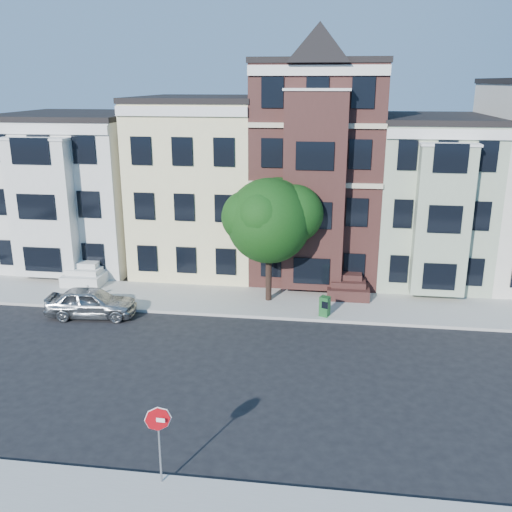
# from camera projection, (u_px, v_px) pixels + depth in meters

# --- Properties ---
(ground) EXTENTS (120.00, 120.00, 0.00)m
(ground) POSITION_uv_depth(u_px,v_px,m) (300.00, 384.00, 21.88)
(ground) COLOR black
(far_sidewalk) EXTENTS (60.00, 4.00, 0.15)m
(far_sidewalk) POSITION_uv_depth(u_px,v_px,m) (310.00, 305.00, 29.44)
(far_sidewalk) COLOR #9E9B93
(far_sidewalk) RESTS_ON ground
(house_white) EXTENTS (8.00, 9.00, 9.00)m
(house_white) POSITION_uv_depth(u_px,v_px,m) (80.00, 190.00, 36.24)
(house_white) COLOR silver
(house_white) RESTS_ON ground
(house_yellow) EXTENTS (7.00, 9.00, 10.00)m
(house_yellow) POSITION_uv_depth(u_px,v_px,m) (203.00, 185.00, 35.06)
(house_yellow) COLOR beige
(house_yellow) RESTS_ON ground
(house_brown) EXTENTS (7.00, 9.00, 12.00)m
(house_brown) POSITION_uv_depth(u_px,v_px,m) (318.00, 171.00, 33.85)
(house_brown) COLOR #391C19
(house_brown) RESTS_ON ground
(house_green) EXTENTS (6.00, 9.00, 9.00)m
(house_green) POSITION_uv_depth(u_px,v_px,m) (428.00, 199.00, 33.45)
(house_green) COLOR #9CAB8F
(house_green) RESTS_ON ground
(street_tree) EXTENTS (8.69, 8.69, 7.92)m
(street_tree) POSITION_uv_depth(u_px,v_px,m) (269.00, 226.00, 28.78)
(street_tree) COLOR #174513
(street_tree) RESTS_ON far_sidewalk
(parked_car) EXTENTS (4.51, 2.15, 1.49)m
(parked_car) POSITION_uv_depth(u_px,v_px,m) (91.00, 302.00, 27.96)
(parked_car) COLOR #95999C
(parked_car) RESTS_ON ground
(newspaper_box) EXTENTS (0.57, 0.54, 0.99)m
(newspaper_box) POSITION_uv_depth(u_px,v_px,m) (325.00, 306.00, 27.72)
(newspaper_box) COLOR #1E5D28
(newspaper_box) RESTS_ON far_sidewalk
(fire_hydrant) EXTENTS (0.27, 0.27, 0.65)m
(fire_hydrant) POSITION_uv_depth(u_px,v_px,m) (87.00, 294.00, 29.82)
(fire_hydrant) COLOR silver
(fire_hydrant) RESTS_ON far_sidewalk
(stop_sign) EXTENTS (0.76, 0.15, 2.74)m
(stop_sign) POSITION_uv_depth(u_px,v_px,m) (159.00, 440.00, 15.93)
(stop_sign) COLOR #B3080F
(stop_sign) RESTS_ON near_sidewalk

